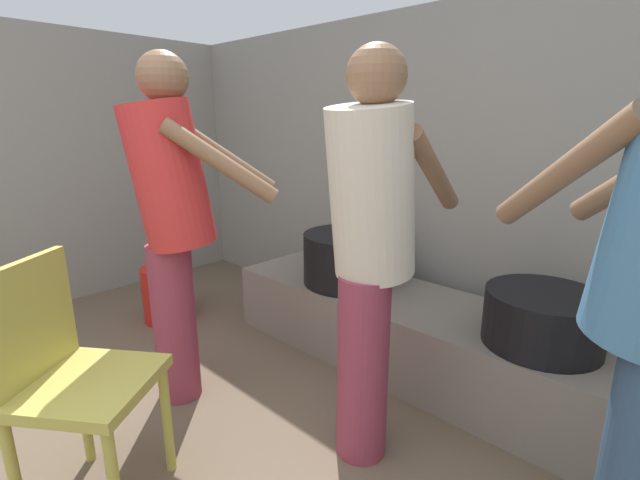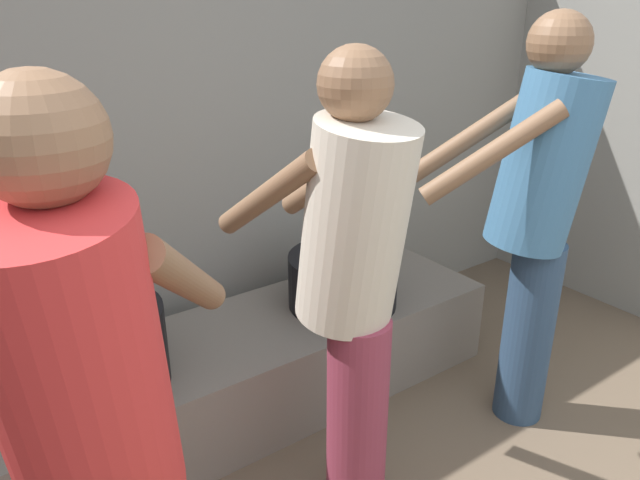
{
  "view_description": "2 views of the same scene",
  "coord_description": "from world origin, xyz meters",
  "px_view_note": "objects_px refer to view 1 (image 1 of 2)",
  "views": [
    {
      "loc": [
        1.18,
        0.2,
        1.31
      ],
      "look_at": [
        0.04,
        1.41,
        0.87
      ],
      "focal_mm": 25.24,
      "sensor_mm": 36.0,
      "label": 1
    },
    {
      "loc": [
        -0.82,
        0.2,
        1.69
      ],
      "look_at": [
        0.24,
        1.68,
        0.94
      ],
      "focal_mm": 34.35,
      "sensor_mm": 36.0,
      "label": 2
    }
  ],
  "objects_px": {
    "cooking_pot_secondary": "(543,319)",
    "bucket_red_plastic": "(167,293)",
    "cook_in_cream_shirt": "(371,239)",
    "chair_olive": "(70,374)",
    "cook_in_red_shirt": "(173,214)",
    "cooking_pot_main": "(348,258)"
  },
  "relations": [
    {
      "from": "cooking_pot_main",
      "to": "cooking_pot_secondary",
      "type": "xyz_separation_m",
      "value": [
        1.08,
        -0.02,
        -0.03
      ]
    },
    {
      "from": "chair_olive",
      "to": "bucket_red_plastic",
      "type": "distance_m",
      "value": 1.54
    },
    {
      "from": "cooking_pot_main",
      "to": "cook_in_red_shirt",
      "type": "bearing_deg",
      "value": -103.42
    },
    {
      "from": "cooking_pot_secondary",
      "to": "bucket_red_plastic",
      "type": "distance_m",
      "value": 2.27
    },
    {
      "from": "cook_in_cream_shirt",
      "to": "bucket_red_plastic",
      "type": "distance_m",
      "value": 1.87
    },
    {
      "from": "chair_olive",
      "to": "cooking_pot_main",
      "type": "bearing_deg",
      "value": 92.97
    },
    {
      "from": "cook_in_cream_shirt",
      "to": "chair_olive",
      "type": "bearing_deg",
      "value": -121.92
    },
    {
      "from": "chair_olive",
      "to": "cooking_pot_secondary",
      "type": "bearing_deg",
      "value": 56.44
    },
    {
      "from": "cooking_pot_secondary",
      "to": "bucket_red_plastic",
      "type": "relative_size",
      "value": 1.29
    },
    {
      "from": "cooking_pot_secondary",
      "to": "cook_in_red_shirt",
      "type": "height_order",
      "value": "cook_in_red_shirt"
    },
    {
      "from": "cooking_pot_secondary",
      "to": "cook_in_cream_shirt",
      "type": "xyz_separation_m",
      "value": [
        -0.45,
        -0.62,
        0.39
      ]
    },
    {
      "from": "cook_in_cream_shirt",
      "to": "chair_olive",
      "type": "distance_m",
      "value": 1.12
    },
    {
      "from": "cook_in_red_shirt",
      "to": "chair_olive",
      "type": "bearing_deg",
      "value": -62.19
    },
    {
      "from": "cooking_pot_secondary",
      "to": "bucket_red_plastic",
      "type": "xyz_separation_m",
      "value": [
        -2.18,
        -0.56,
        -0.32
      ]
    },
    {
      "from": "cook_in_cream_shirt",
      "to": "chair_olive",
      "type": "height_order",
      "value": "cook_in_cream_shirt"
    },
    {
      "from": "cook_in_red_shirt",
      "to": "cook_in_cream_shirt",
      "type": "bearing_deg",
      "value": 19.86
    },
    {
      "from": "cook_in_red_shirt",
      "to": "cooking_pot_main",
      "type": "bearing_deg",
      "value": 76.58
    },
    {
      "from": "cooking_pot_main",
      "to": "bucket_red_plastic",
      "type": "height_order",
      "value": "cooking_pot_main"
    },
    {
      "from": "chair_olive",
      "to": "bucket_red_plastic",
      "type": "relative_size",
      "value": 2.38
    },
    {
      "from": "cooking_pot_main",
      "to": "bucket_red_plastic",
      "type": "xyz_separation_m",
      "value": [
        -1.09,
        -0.58,
        -0.35
      ]
    },
    {
      "from": "cooking_pot_secondary",
      "to": "cook_in_red_shirt",
      "type": "distance_m",
      "value": 1.66
    },
    {
      "from": "cook_in_red_shirt",
      "to": "cooking_pot_secondary",
      "type": "bearing_deg",
      "value": 35.43
    }
  ]
}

